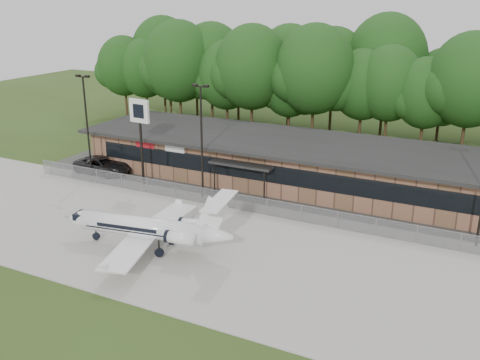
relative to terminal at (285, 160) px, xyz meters
The scene contains 11 objects.
ground 24.04m from the terminal, 89.99° to the right, with size 160.00×160.00×0.00m, color #2E3F16.
apron 16.08m from the terminal, 89.99° to the right, with size 64.00×18.00×0.08m, color #9E9B93.
parking_lot 4.93m from the terminal, 89.96° to the right, with size 50.00×9.00×0.06m, color #383835.
terminal is the anchor object (origin of this frame).
fence 9.05m from the terminal, 89.98° to the right, with size 46.00×0.04×1.52m.
treeline 18.83m from the terminal, 89.99° to the left, with size 72.00×12.00×15.00m, color #143B12, non-canonical shape.
light_pole_left 19.84m from the terminal, 157.54° to the right, with size 1.55×0.30×10.23m.
light_pole_mid 9.73m from the terminal, 123.89° to the right, with size 1.55×0.30×10.23m.
business_jet 18.59m from the terminal, 99.40° to the right, with size 13.45×12.05×4.53m.
suv 18.74m from the terminal, 160.94° to the right, with size 2.86×6.21×1.72m, color #28282A.
pole_sign 14.42m from the terminal, 148.80° to the right, with size 2.20×0.45×8.36m.
Camera 1 is at (18.28, -22.73, 17.29)m, focal length 40.00 mm.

